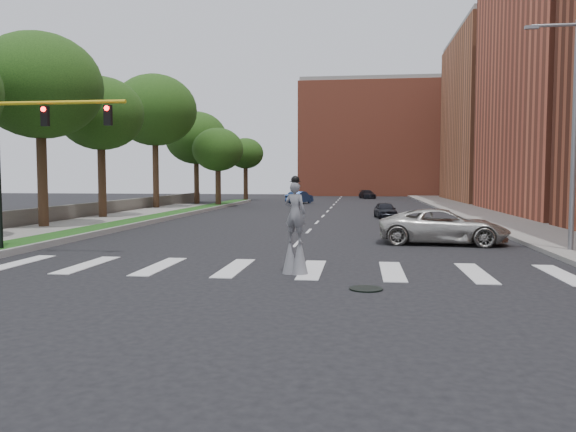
# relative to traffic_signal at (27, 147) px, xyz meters

# --- Properties ---
(ground_plane) EXTENTS (160.00, 160.00, 0.00)m
(ground_plane) POSITION_rel_traffic_signal_xyz_m (9.78, -3.00, -4.15)
(ground_plane) COLOR black
(ground_plane) RESTS_ON ground
(grass_median) EXTENTS (2.00, 60.00, 0.25)m
(grass_median) POSITION_rel_traffic_signal_xyz_m (-1.72, 17.00, -4.03)
(grass_median) COLOR #184614
(grass_median) RESTS_ON ground
(median_curb) EXTENTS (0.20, 60.00, 0.28)m
(median_curb) POSITION_rel_traffic_signal_xyz_m (-0.67, 17.00, -4.01)
(median_curb) COLOR gray
(median_curb) RESTS_ON ground
(sidewalk_left) EXTENTS (4.00, 60.00, 0.18)m
(sidewalk_left) POSITION_rel_traffic_signal_xyz_m (-4.72, 7.00, -4.06)
(sidewalk_left) COLOR gray
(sidewalk_left) RESTS_ON ground
(sidewalk_right) EXTENTS (5.00, 90.00, 0.18)m
(sidewalk_right) POSITION_rel_traffic_signal_xyz_m (22.28, 22.00, -4.06)
(sidewalk_right) COLOR gray
(sidewalk_right) RESTS_ON ground
(stone_wall) EXTENTS (0.50, 56.00, 1.10)m
(stone_wall) POSITION_rel_traffic_signal_xyz_m (-7.22, 19.00, -3.60)
(stone_wall) COLOR #555149
(stone_wall) RESTS_ON ground
(manhole) EXTENTS (0.90, 0.90, 0.04)m
(manhole) POSITION_rel_traffic_signal_xyz_m (12.78, -5.00, -4.13)
(manhole) COLOR black
(manhole) RESTS_ON ground
(building_far) EXTENTS (16.00, 22.00, 20.00)m
(building_far) POSITION_rel_traffic_signal_xyz_m (31.78, 51.00, 5.85)
(building_far) COLOR #BA6944
(building_far) RESTS_ON ground
(building_backdrop) EXTENTS (26.00, 14.00, 18.00)m
(building_backdrop) POSITION_rel_traffic_signal_xyz_m (15.78, 75.00, 4.85)
(building_backdrop) COLOR #BC563B
(building_backdrop) RESTS_ON ground
(streetlight) EXTENTS (2.05, 0.20, 9.00)m
(streetlight) POSITION_rel_traffic_signal_xyz_m (20.68, 3.00, 0.75)
(streetlight) COLOR slate
(streetlight) RESTS_ON ground
(traffic_signal) EXTENTS (5.30, 0.23, 6.20)m
(traffic_signal) POSITION_rel_traffic_signal_xyz_m (0.00, 0.00, 0.00)
(traffic_signal) COLOR black
(traffic_signal) RESTS_ON ground
(stilt_performer) EXTENTS (0.82, 0.67, 3.05)m
(stilt_performer) POSITION_rel_traffic_signal_xyz_m (10.62, -2.83, -2.90)
(stilt_performer) COLOR #382416
(stilt_performer) RESTS_ON ground
(suv_crossing) EXTENTS (5.92, 3.14, 1.58)m
(suv_crossing) POSITION_rel_traffic_signal_xyz_m (16.34, 5.82, -3.36)
(suv_crossing) COLOR beige
(suv_crossing) RESTS_ON ground
(car_near) EXTENTS (1.78, 3.57, 1.17)m
(car_near) POSITION_rel_traffic_signal_xyz_m (14.45, 21.50, -3.57)
(car_near) COLOR black
(car_near) RESTS_ON ground
(car_mid) EXTENTS (2.88, 4.47, 1.39)m
(car_mid) POSITION_rel_traffic_signal_xyz_m (5.83, 42.90, -3.45)
(car_mid) COLOR navy
(car_mid) RESTS_ON ground
(car_far) EXTENTS (2.64, 4.37, 1.19)m
(car_far) POSITION_rel_traffic_signal_xyz_m (13.57, 58.70, -3.56)
(car_far) COLOR black
(car_far) RESTS_ON ground
(tree_2) EXTENTS (7.02, 7.02, 11.16)m
(tree_2) POSITION_rel_traffic_signal_xyz_m (-5.50, 10.15, 3.99)
(tree_2) COLOR #382416
(tree_2) RESTS_ON ground
(tree_3) EXTENTS (6.07, 6.07, 10.07)m
(tree_3) POSITION_rel_traffic_signal_xyz_m (-5.64, 17.94, 3.30)
(tree_3) COLOR #382416
(tree_3) RESTS_ON ground
(tree_4) EXTENTS (7.70, 7.70, 12.43)m
(tree_4) POSITION_rel_traffic_signal_xyz_m (-6.24, 30.16, 4.97)
(tree_4) COLOR #382416
(tree_4) RESTS_ON ground
(tree_5) EXTENTS (6.92, 6.92, 10.34)m
(tree_5) POSITION_rel_traffic_signal_xyz_m (-5.77, 41.63, 3.22)
(tree_5) COLOR #382416
(tree_5) RESTS_ON ground
(tree_6) EXTENTS (5.10, 5.10, 7.92)m
(tree_6) POSITION_rel_traffic_signal_xyz_m (-1.57, 35.05, 1.56)
(tree_6) COLOR #382416
(tree_6) RESTS_ON ground
(tree_7) EXTENTS (4.56, 4.56, 7.93)m
(tree_7) POSITION_rel_traffic_signal_xyz_m (-1.87, 50.17, 1.78)
(tree_7) COLOR #382416
(tree_7) RESTS_ON ground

